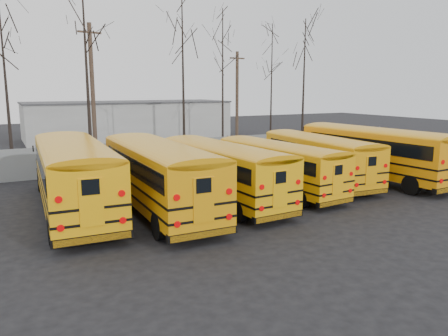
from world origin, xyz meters
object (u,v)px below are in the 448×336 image
bus_b (157,171)px  utility_pole_left (93,92)px  bus_f (372,149)px  bus_d (277,163)px  bus_e (317,155)px  bus_c (221,167)px  utility_pole_right (237,100)px  bus_a (73,171)px

bus_b → utility_pole_left: 15.68m
bus_f → utility_pole_left: size_ratio=1.16×
bus_b → bus_d: (6.99, 0.61, -0.28)m
bus_e → bus_c: bearing=-165.7°
bus_c → utility_pole_right: utility_pole_right is taller
bus_b → bus_f: (13.94, 0.50, 0.02)m
bus_a → utility_pole_right: utility_pole_right is taller
utility_pole_right → bus_e: bearing=-108.3°
bus_d → bus_f: bearing=-5.4°
bus_a → bus_f: bearing=-0.2°
bus_c → bus_f: (10.58, 0.29, 0.18)m
bus_e → utility_pole_right: size_ratio=1.20×
bus_c → utility_pole_right: 18.69m
bus_a → bus_d: 10.46m
bus_c → bus_d: (3.63, 0.39, -0.13)m
bus_c → bus_f: bearing=-1.4°
bus_c → bus_e: size_ratio=1.03×
bus_a → bus_c: bearing=-7.4°
bus_f → bus_a: bearing=173.4°
bus_b → bus_e: size_ratio=1.11×
bus_d → bus_f: (6.95, -0.11, 0.31)m
bus_e → utility_pole_left: 17.52m
bus_d → utility_pole_left: bearing=109.7°
bus_c → utility_pole_right: bearing=55.0°
bus_b → utility_pole_right: size_ratio=1.34×
bus_d → utility_pole_left: 16.54m
bus_b → bus_c: bearing=4.9°
bus_a → bus_f: size_ratio=1.02×
bus_d → bus_e: bus_e is taller
bus_a → utility_pole_right: bearing=44.0°
bus_a → bus_c: size_ratio=1.12×
bus_e → bus_a: bearing=-175.6°
bus_c → utility_pole_right: size_ratio=1.24×
bus_b → bus_c: 3.36m
bus_a → bus_d: bearing=-1.7°
bus_a → bus_b: (3.43, -1.46, -0.06)m
bus_e → bus_f: size_ratio=0.88×
bus_a → bus_d: (10.42, -0.85, -0.34)m
bus_e → utility_pole_left: (-10.11, 13.86, 3.59)m
bus_a → bus_e: (13.91, -0.00, -0.27)m
bus_e → bus_f: bus_f is taller
bus_c → bus_f: 10.59m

